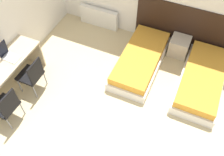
# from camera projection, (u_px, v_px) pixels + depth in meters

# --- Properties ---
(headboard_panel) EXTENTS (2.34, 0.03, 1.14)m
(headboard_panel) POSITION_uv_depth(u_px,v_px,m) (185.00, 28.00, 5.68)
(headboard_panel) COLOR black
(headboard_panel) RESTS_ON ground_plane
(bed_near_window) EXTENTS (0.87, 1.92, 0.38)m
(bed_near_window) POSITION_uv_depth(u_px,v_px,m) (140.00, 60.00, 5.59)
(bed_near_window) COLOR silver
(bed_near_window) RESTS_ON ground_plane
(bed_near_door) EXTENTS (0.87, 1.92, 0.38)m
(bed_near_door) POSITION_uv_depth(u_px,v_px,m) (202.00, 80.00, 5.25)
(bed_near_door) COLOR silver
(bed_near_door) RESTS_ON ground_plane
(nightstand) EXTENTS (0.43, 0.43, 0.44)m
(nightstand) POSITION_uv_depth(u_px,v_px,m) (179.00, 46.00, 5.81)
(nightstand) COLOR beige
(nightstand) RESTS_ON ground_plane
(radiator) EXTENTS (1.03, 0.12, 0.52)m
(radiator) POSITION_uv_depth(u_px,v_px,m) (99.00, 17.00, 6.42)
(radiator) COLOR silver
(radiator) RESTS_ON ground_plane
(chair_near_laptop) EXTENTS (0.43, 0.43, 0.86)m
(chair_near_laptop) POSITION_uv_depth(u_px,v_px,m) (32.00, 74.00, 4.96)
(chair_near_laptop) COLOR black
(chair_near_laptop) RESTS_ON ground_plane
(chair_near_notebook) EXTENTS (0.45, 0.45, 0.86)m
(chair_near_notebook) POSITION_uv_depth(u_px,v_px,m) (6.00, 106.00, 4.50)
(chair_near_notebook) COLOR black
(chair_near_notebook) RESTS_ON ground_plane
(laptop) EXTENTS (0.34, 0.23, 0.35)m
(laptop) POSITION_uv_depth(u_px,v_px,m) (8.00, 54.00, 4.84)
(laptop) COLOR silver
(laptop) RESTS_ON desk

